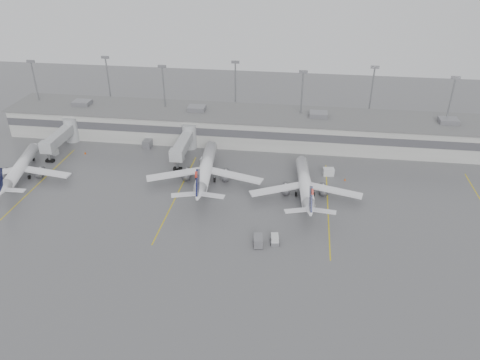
# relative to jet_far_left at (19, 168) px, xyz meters

# --- Properties ---
(ground) EXTENTS (260.00, 260.00, 0.00)m
(ground) POSITION_rel_jet_far_left_xyz_m (58.01, -26.35, -2.90)
(ground) COLOR #504F52
(ground) RESTS_ON ground
(terminal) EXTENTS (152.00, 17.00, 9.45)m
(terminal) POSITION_rel_jet_far_left_xyz_m (58.00, 31.63, 1.27)
(terminal) COLOR #A0A19C
(terminal) RESTS_ON ground
(light_masts) EXTENTS (142.40, 8.00, 20.60)m
(light_masts) POSITION_rel_jet_far_left_xyz_m (58.01, 37.40, 9.12)
(light_masts) COLOR gray
(light_masts) RESTS_ON ground
(jet_bridge_left) EXTENTS (4.00, 17.20, 7.00)m
(jet_bridge_left) POSITION_rel_jet_far_left_xyz_m (2.51, 19.37, 0.97)
(jet_bridge_left) COLOR #949698
(jet_bridge_left) RESTS_ON ground
(jet_bridge_right) EXTENTS (4.00, 17.20, 7.00)m
(jet_bridge_right) POSITION_rel_jet_far_left_xyz_m (37.51, 19.37, 0.97)
(jet_bridge_right) COLOR #949698
(jet_bridge_right) RESTS_ON ground
(stand_markings) EXTENTS (105.25, 40.00, 0.01)m
(stand_markings) POSITION_rel_jet_far_left_xyz_m (58.01, -2.35, -2.90)
(stand_markings) COLOR gold
(stand_markings) RESTS_ON ground
(jet_far_left) EXTENTS (25.13, 28.48, 9.35)m
(jet_far_left) POSITION_rel_jet_far_left_xyz_m (0.00, 0.00, 0.00)
(jet_far_left) COLOR white
(jet_far_left) RESTS_ON ground
(jet_mid_left) EXTENTS (28.57, 32.13, 10.39)m
(jet_mid_left) POSITION_rel_jet_far_left_xyz_m (45.84, 5.21, 0.33)
(jet_mid_left) COLOR white
(jet_mid_left) RESTS_ON ground
(jet_mid_right) EXTENTS (26.02, 29.28, 9.48)m
(jet_mid_right) POSITION_rel_jet_far_left_xyz_m (70.20, 1.48, 0.04)
(jet_mid_right) COLOR white
(jet_mid_right) RESTS_ON ground
(baggage_tug) EXTENTS (2.05, 2.88, 1.73)m
(baggage_tug) POSITION_rel_jet_far_left_xyz_m (64.62, -18.14, -2.23)
(baggage_tug) COLOR silver
(baggage_tug) RESTS_ON ground
(baggage_cart) EXTENTS (2.13, 3.26, 1.97)m
(baggage_cart) POSITION_rel_jet_far_left_xyz_m (61.42, -19.34, -1.88)
(baggage_cart) COLOR slate
(baggage_cart) RESTS_ON ground
(gse_uld_a) EXTENTS (2.73, 2.25, 1.66)m
(gse_uld_a) POSITION_rel_jet_far_left_xyz_m (1.32, 14.14, -2.07)
(gse_uld_a) COLOR silver
(gse_uld_a) RESTS_ON ground
(gse_uld_b) EXTENTS (2.45, 1.69, 1.68)m
(gse_uld_b) POSITION_rel_jet_far_left_xyz_m (43.83, 14.13, -2.06)
(gse_uld_b) COLOR silver
(gse_uld_b) RESTS_ON ground
(gse_uld_c) EXTENTS (2.89, 2.12, 1.90)m
(gse_uld_c) POSITION_rel_jet_far_left_xyz_m (75.98, 12.25, -1.95)
(gse_uld_c) COLOR silver
(gse_uld_c) RESTS_ON ground
(gse_loader) EXTENTS (2.30, 3.55, 2.17)m
(gse_loader) POSITION_rel_jet_far_left_xyz_m (25.55, 22.42, -1.82)
(gse_loader) COLOR slate
(gse_loader) RESTS_ON ground
(cone_a) EXTENTS (0.48, 0.48, 0.77)m
(cone_a) POSITION_rel_jet_far_left_xyz_m (9.75, 15.45, -2.52)
(cone_a) COLOR #E05404
(cone_a) RESTS_ON ground
(cone_b) EXTENTS (0.49, 0.49, 0.78)m
(cone_b) POSITION_rel_jet_far_left_xyz_m (35.68, 14.02, -2.51)
(cone_b) COLOR #E05404
(cone_b) RESTS_ON ground
(cone_c) EXTENTS (0.41, 0.41, 0.66)m
(cone_c) POSITION_rel_jet_far_left_xyz_m (80.01, 9.97, -2.57)
(cone_c) COLOR #E05404
(cone_c) RESTS_ON ground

